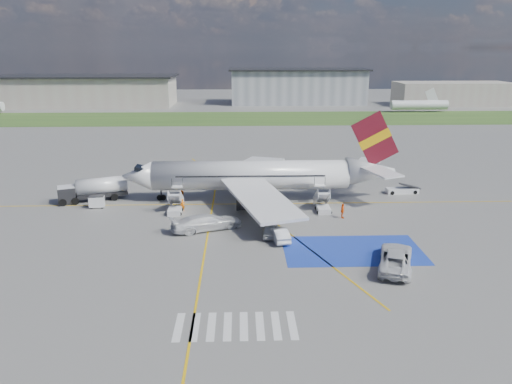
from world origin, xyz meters
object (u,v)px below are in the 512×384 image
(belt_loader, at_px, (402,191))
(van_white_a, at_px, (396,255))
(fuel_tanker, at_px, (93,191))
(car_silver_a, at_px, (270,230))
(airliner, at_px, (262,175))
(gpu_cart, at_px, (97,202))
(van_white_b, at_px, (207,220))
(car_silver_b, at_px, (279,234))

(belt_loader, xyz_separation_m, van_white_a, (-8.42, -24.39, 0.81))
(fuel_tanker, bearing_deg, belt_loader, -17.70)
(fuel_tanker, height_order, belt_loader, fuel_tanker)
(fuel_tanker, distance_m, car_silver_a, 26.83)
(belt_loader, bearing_deg, car_silver_a, -144.88)
(fuel_tanker, xyz_separation_m, belt_loader, (42.62, 2.09, -0.92))
(belt_loader, bearing_deg, van_white_a, -113.05)
(airliner, xyz_separation_m, gpu_cart, (-21.31, -2.93, -2.68))
(van_white_b, bearing_deg, car_silver_a, -129.10)
(airliner, bearing_deg, gpu_cart, -172.16)
(van_white_a, bearing_deg, belt_loader, -90.41)
(belt_loader, xyz_separation_m, car_silver_a, (-19.70, -16.03, 0.34))
(gpu_cart, xyz_separation_m, car_silver_a, (21.63, -10.75, -0.02))
(fuel_tanker, bearing_deg, van_white_a, -53.61)
(gpu_cart, distance_m, car_silver_b, 25.58)
(fuel_tanker, distance_m, belt_loader, 42.68)
(car_silver_a, relative_size, van_white_b, 0.67)
(gpu_cart, xyz_separation_m, belt_loader, (41.34, 5.28, -0.36))
(car_silver_a, bearing_deg, airliner, -85.12)
(van_white_a, bearing_deg, gpu_cart, -11.50)
(car_silver_a, distance_m, van_white_b, 7.37)
(van_white_a, relative_size, van_white_b, 1.02)
(fuel_tanker, bearing_deg, gpu_cart, -88.67)
(airliner, bearing_deg, van_white_a, -62.21)
(fuel_tanker, distance_m, car_silver_b, 28.31)
(airliner, relative_size, van_white_b, 6.07)
(airliner, xyz_separation_m, car_silver_b, (1.21, -15.06, -2.68))
(fuel_tanker, distance_m, gpu_cart, 3.49)
(belt_loader, distance_m, van_white_b, 30.11)
(fuel_tanker, relative_size, van_white_a, 1.47)
(airliner, height_order, car_silver_b, airliner)
(fuel_tanker, xyz_separation_m, van_white_a, (34.20, -22.31, -0.11))
(airliner, distance_m, gpu_cart, 21.67)
(belt_loader, relative_size, car_silver_a, 1.19)
(car_silver_a, distance_m, car_silver_b, 1.63)
(gpu_cart, height_order, car_silver_b, gpu_cart)
(van_white_b, bearing_deg, airliner, -51.99)
(airliner, bearing_deg, van_white_b, -120.21)
(belt_loader, xyz_separation_m, car_silver_b, (-18.82, -17.41, 0.36))
(van_white_a, distance_m, van_white_b, 21.13)
(van_white_a, bearing_deg, car_silver_b, -15.25)
(airliner, height_order, car_silver_a, airliner)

